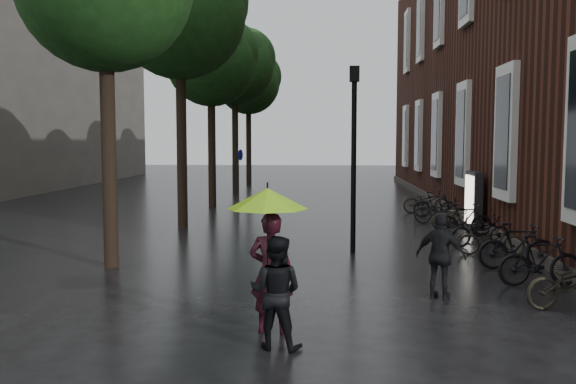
# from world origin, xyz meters

# --- Properties ---
(brick_building) EXTENTS (10.20, 33.20, 12.00)m
(brick_building) POSITION_xyz_m (10.47, 19.46, 5.99)
(brick_building) COLOR #38160F
(brick_building) RESTS_ON ground
(street_trees) EXTENTS (4.33, 34.03, 8.91)m
(street_trees) POSITION_xyz_m (-3.99, 15.91, 6.34)
(street_trees) COLOR black
(street_trees) RESTS_ON ground
(person_burgundy) EXTENTS (0.71, 0.52, 1.79)m
(person_burgundy) POSITION_xyz_m (-0.16, 2.62, 0.89)
(person_burgundy) COLOR black
(person_burgundy) RESTS_ON ground
(person_black) EXTENTS (0.86, 0.74, 1.54)m
(person_black) POSITION_xyz_m (-0.04, 1.97, 0.77)
(person_black) COLOR black
(person_black) RESTS_ON ground
(lime_umbrella) EXTENTS (1.13, 1.13, 1.67)m
(lime_umbrella) POSITION_xyz_m (-0.18, 2.30, 2.01)
(lime_umbrella) COLOR black
(lime_umbrella) RESTS_ON ground
(pedestrian_walking) EXTENTS (0.97, 0.75, 1.53)m
(pedestrian_walking) POSITION_xyz_m (2.67, 4.69, 0.77)
(pedestrian_walking) COLOR black
(pedestrian_walking) RESTS_ON ground
(parked_bicycles) EXTENTS (2.09, 13.88, 1.02)m
(parked_bicycles) POSITION_xyz_m (4.66, 10.94, 0.46)
(parked_bicycles) COLOR black
(parked_bicycles) RESTS_ON ground
(ad_lightbox) EXTENTS (0.28, 1.22, 1.83)m
(ad_lightbox) POSITION_xyz_m (5.20, 12.90, 0.92)
(ad_lightbox) COLOR black
(ad_lightbox) RESTS_ON ground
(lamp_post) EXTENTS (0.24, 0.24, 4.60)m
(lamp_post) POSITION_xyz_m (1.33, 9.03, 2.79)
(lamp_post) COLOR black
(lamp_post) RESTS_ON ground
(cycle_sign) EXTENTS (0.13, 0.44, 2.41)m
(cycle_sign) POSITION_xyz_m (-2.79, 18.13, 1.59)
(cycle_sign) COLOR #262628
(cycle_sign) RESTS_ON ground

